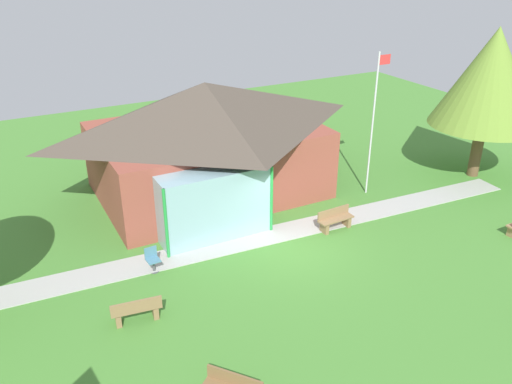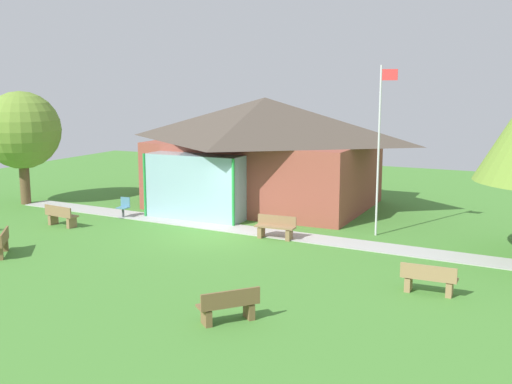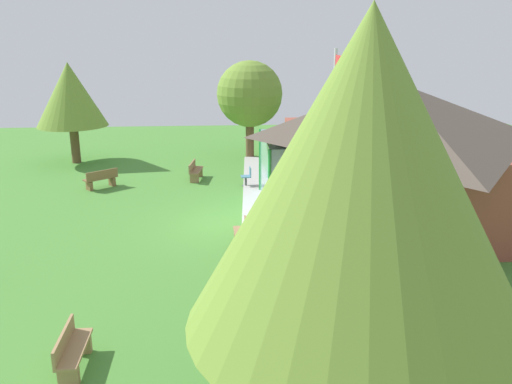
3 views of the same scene
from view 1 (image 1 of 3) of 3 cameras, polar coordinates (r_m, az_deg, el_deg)
ground_plane at (r=19.69m, az=4.55°, el=-6.03°), size 44.00×44.00×0.00m
pavilion at (r=22.99m, az=-5.37°, el=5.86°), size 10.41×8.46×5.00m
footpath at (r=20.58m, az=2.72°, el=-4.43°), size 22.09×2.60×0.03m
flagpole at (r=23.13m, az=12.66°, el=7.71°), size 0.64×0.08×6.30m
bench_mid_left at (r=16.33m, az=-12.86°, el=-12.43°), size 1.55×0.64×0.84m
bench_rear_near_path at (r=20.91m, az=8.60°, el=-2.99°), size 1.52×0.51×0.84m
patio_chair_west at (r=18.48m, az=-11.18°, el=-7.26°), size 0.47×0.47×0.86m
tree_east_hedge at (r=26.37m, az=24.15°, el=11.26°), size 4.96×4.96×7.02m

